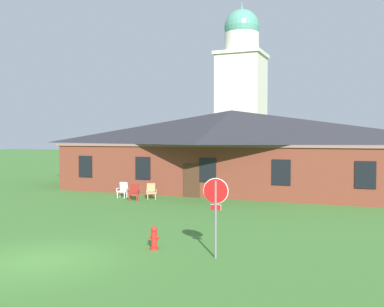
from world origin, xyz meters
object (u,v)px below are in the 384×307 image
at_px(stop_sign, 216,202).
at_px(fire_hydrant, 154,238).
at_px(lawn_chair_by_porch, 123,189).
at_px(lawn_chair_near_door, 134,192).
at_px(lawn_chair_left_end, 151,191).

bearing_deg(stop_sign, fire_hydrant, 174.57).
bearing_deg(lawn_chair_by_porch, lawn_chair_near_door, -32.86).
relative_size(stop_sign, fire_hydrant, 3.20).
xyz_separation_m(lawn_chair_by_porch, fire_hydrant, (7.77, -10.81, -0.12)).
relative_size(lawn_chair_left_end, fire_hydrant, 1.21).
xyz_separation_m(lawn_chair_by_porch, lawn_chair_left_end, (1.98, 0.05, 0.00)).
relative_size(lawn_chair_near_door, fire_hydrant, 1.21).
xyz_separation_m(lawn_chair_left_end, fire_hydrant, (5.78, -10.86, -0.12)).
relative_size(stop_sign, lawn_chair_left_end, 2.64).
relative_size(stop_sign, lawn_chair_by_porch, 2.64).
bearing_deg(stop_sign, lawn_chair_near_door, 130.67).
height_order(lawn_chair_by_porch, lawn_chair_left_end, same).
relative_size(lawn_chair_by_porch, lawn_chair_near_door, 1.00).
height_order(lawn_chair_by_porch, lawn_chair_near_door, same).
distance_m(lawn_chair_by_porch, lawn_chair_left_end, 1.98).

